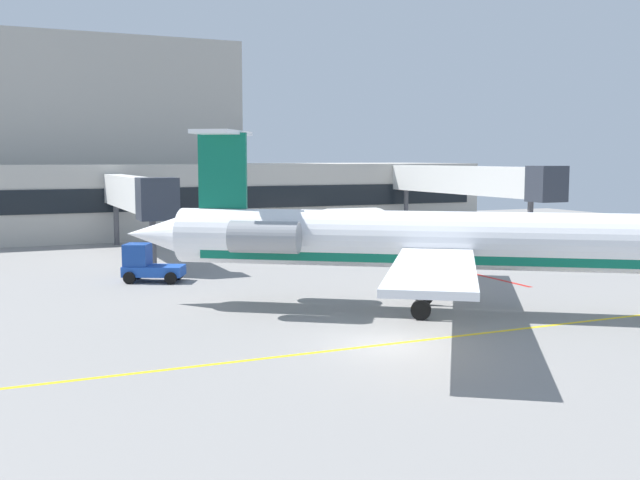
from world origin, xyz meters
The scene contains 8 objects.
ground centered at (0.00, 0.00, -0.05)m, with size 120.00×120.00×0.11m.
terminal_building centered at (-2.97, 49.26, 6.83)m, with size 67.54×17.26×18.51m.
jet_bridge_west centered at (23.74, 27.97, 5.24)m, with size 2.40×22.55×6.62m.
jet_bridge_east centered at (-4.05, 29.72, 4.59)m, with size 2.40×19.10×5.97m.
regional_jet centered at (5.31, 4.17, 3.37)m, with size 27.29×21.75×8.49m.
pushback_tractor centered at (-5.42, 18.63, 1.00)m, with size 3.82×3.15×2.22m.
fuel_tank centered at (15.00, 32.80, 1.59)m, with size 7.02×2.92×2.88m.
safety_cone_alpha centered at (8.47, 6.42, 0.25)m, with size 0.47×0.47×0.55m.
Camera 1 is at (-13.79, -24.80, 7.17)m, focal length 41.93 mm.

